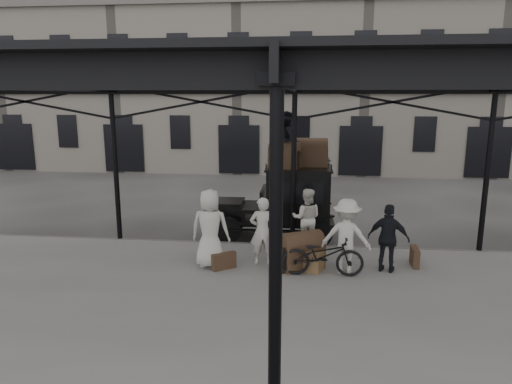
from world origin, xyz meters
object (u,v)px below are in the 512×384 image
at_px(taxi, 287,199).
at_px(steamer_trunk_platform, 301,253).
at_px(porter_left, 262,231).
at_px(steamer_trunk_roof_near, 285,157).
at_px(porter_official, 388,238).
at_px(bicycle, 323,255).

bearing_deg(taxi, steamer_trunk_platform, -81.09).
height_order(porter_left, steamer_trunk_platform, porter_left).
distance_m(steamer_trunk_roof_near, steamer_trunk_platform, 3.24).
distance_m(porter_left, porter_official, 2.97).
relative_size(porter_official, steamer_trunk_platform, 1.59).
xyz_separation_m(taxi, steamer_trunk_platform, (0.43, -2.77, -0.68)).
bearing_deg(steamer_trunk_platform, porter_official, -29.19).
xyz_separation_m(bicycle, steamer_trunk_roof_near, (-1.02, 2.96, 1.86)).
bearing_deg(porter_left, bicycle, 147.30).
bearing_deg(bicycle, porter_official, -76.46).
bearing_deg(porter_left, steamer_trunk_roof_near, -110.40).
xyz_separation_m(taxi, porter_official, (2.45, -2.80, -0.24)).
bearing_deg(steamer_trunk_platform, taxi, 70.60).
height_order(porter_left, bicycle, porter_left).
distance_m(porter_official, steamer_trunk_platform, 2.07).
height_order(taxi, steamer_trunk_platform, taxi).
bearing_deg(steamer_trunk_roof_near, taxi, 87.33).
xyz_separation_m(porter_official, bicycle, (-1.52, -0.41, -0.32)).
distance_m(taxi, steamer_trunk_roof_near, 1.32).
xyz_separation_m(steamer_trunk_roof_near, steamer_trunk_platform, (0.51, -2.52, -1.97)).
bearing_deg(steamer_trunk_roof_near, steamer_trunk_platform, -63.05).
height_order(taxi, porter_left, taxi).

